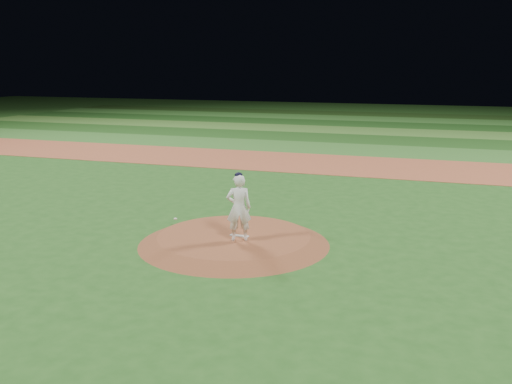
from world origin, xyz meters
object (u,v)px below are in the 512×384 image
rosin_bag (175,219)px  pitcher_on_mound (239,207)px  pitchers_mound (234,239)px  pitching_rubber (239,236)px

rosin_bag → pitcher_on_mound: 3.13m
pitchers_mound → pitching_rubber: pitching_rubber is taller
pitchers_mound → pitcher_on_mound: bearing=-53.5°
pitching_rubber → rosin_bag: size_ratio=4.73×
pitcher_on_mound → pitchers_mound: bearing=126.5°
pitching_rubber → rosin_bag: rosin_bag is taller
pitchers_mound → pitcher_on_mound: 1.19m
pitching_rubber → pitcher_on_mound: 1.02m
pitchers_mound → rosin_bag: rosin_bag is taller
pitching_rubber → rosin_bag: bearing=161.0°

